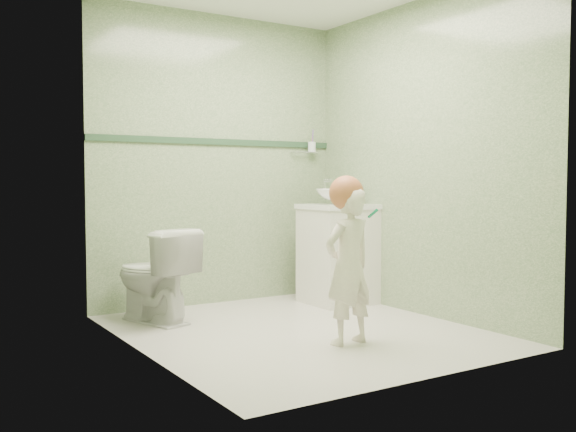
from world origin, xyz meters
TOP-DOWN VIEW (x-y plane):
  - ground at (0.00, 0.00)m, footprint 2.50×2.50m
  - room_shell at (0.00, 0.00)m, footprint 2.50×2.54m
  - trim_stripe at (0.00, 1.24)m, footprint 2.20×0.02m
  - vanity at (0.84, 0.70)m, footprint 0.52×0.50m
  - counter at (0.84, 0.70)m, footprint 0.54×0.52m
  - basin at (0.84, 0.70)m, footprint 0.37×0.37m
  - faucet at (0.84, 0.89)m, footprint 0.03×0.13m
  - cup_holder at (0.89, 1.18)m, footprint 0.26×0.07m
  - toilet at (-0.74, 0.80)m, footprint 0.56×0.76m
  - toddler at (0.07, -0.45)m, footprint 0.38×0.27m
  - hair_cap at (0.07, -0.42)m, footprint 0.22×0.22m
  - teal_toothbrush at (0.16, -0.57)m, footprint 0.11×0.14m

SIDE VIEW (x-z plane):
  - ground at x=0.00m, z-range 0.00..0.00m
  - toilet at x=-0.74m, z-range 0.00..0.69m
  - vanity at x=0.84m, z-range 0.00..0.80m
  - toddler at x=0.07m, z-range 0.00..0.98m
  - counter at x=0.84m, z-range 0.79..0.83m
  - teal_toothbrush at x=0.16m, z-range 0.79..0.87m
  - basin at x=0.84m, z-range 0.83..0.96m
  - hair_cap at x=0.07m, z-range 0.84..1.06m
  - faucet at x=0.84m, z-range 0.88..1.06m
  - room_shell at x=0.00m, z-range 0.00..2.40m
  - cup_holder at x=0.89m, z-range 1.22..1.43m
  - trim_stripe at x=0.00m, z-range 1.33..1.38m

